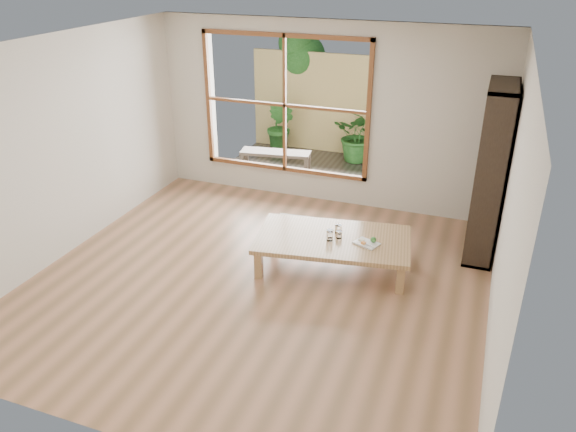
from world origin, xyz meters
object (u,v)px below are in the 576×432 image
Objects in this scene: food_tray at (368,242)px; garden_bench at (276,155)px; bookshelf at (491,173)px; low_table at (333,241)px.

garden_bench is (-2.17, 2.62, -0.08)m from food_tray.
bookshelf is 1.70m from food_tray.
garden_bench reaches higher than low_table.
garden_bench is (-1.76, 2.61, -0.01)m from low_table.
bookshelf is at bearing 61.62° from food_tray.
food_tray is (0.41, -0.01, 0.07)m from low_table.
low_table is 2.03m from bookshelf.
low_table is at bearing -65.16° from garden_bench.
garden_bench is at bearing 114.91° from low_table.
bookshelf is at bearing 22.77° from low_table.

